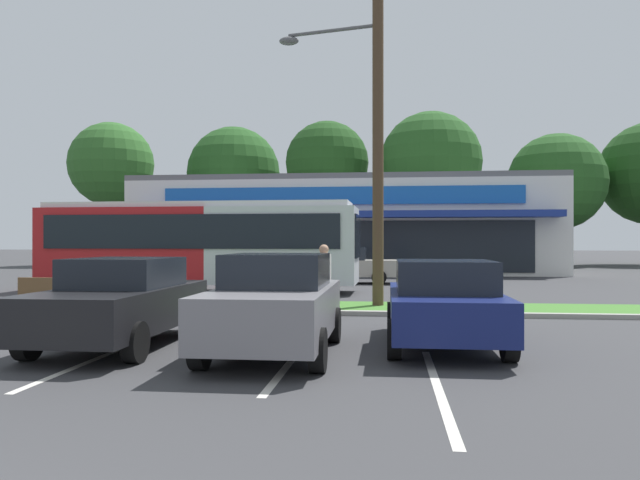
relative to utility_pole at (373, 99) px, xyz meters
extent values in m
cube|color=#427A2D|center=(-3.03, -0.18, -5.65)|extent=(56.00, 2.20, 0.12)
cube|color=#99968C|center=(-3.03, -1.40, -5.65)|extent=(56.00, 0.24, 0.12)
cube|color=silver|center=(-4.18, -7.18, -5.70)|extent=(0.12, 4.80, 0.01)
cube|color=silver|center=(-1.10, -7.01, -5.70)|extent=(0.12, 4.80, 0.01)
cube|color=silver|center=(1.02, -8.59, -5.70)|extent=(0.12, 4.80, 0.01)
cube|color=silver|center=(-2.18, 22.17, -3.09)|extent=(24.23, 12.50, 5.25)
cube|color=black|center=(-2.18, 15.88, -4.13)|extent=(20.36, 0.08, 2.73)
cube|color=navy|center=(-2.18, 15.22, -2.46)|extent=(22.78, 1.40, 0.35)
cube|color=#1959AD|center=(-2.18, 15.84, -1.41)|extent=(19.39, 0.16, 0.94)
cube|color=slate|center=(-2.18, 22.17, -0.31)|extent=(24.23, 12.50, 0.30)
cylinder|color=#473323|center=(-20.84, 28.01, -3.03)|extent=(0.44, 0.44, 5.36)
sphere|color=#2D6026|center=(-20.84, 28.01, 2.08)|extent=(6.46, 6.46, 6.46)
cylinder|color=#473323|center=(-12.31, 32.44, -3.40)|extent=(0.44, 0.44, 4.61)
sphere|color=#23511E|center=(-12.31, 32.44, 1.78)|extent=(7.67, 7.67, 7.67)
cylinder|color=#473323|center=(-4.21, 29.39, -2.98)|extent=(0.44, 0.44, 5.46)
sphere|color=#1E4719|center=(-4.21, 29.39, 2.14)|extent=(6.35, 6.35, 6.35)
cylinder|color=#473323|center=(3.55, 28.49, -3.30)|extent=(0.44, 0.44, 4.82)
sphere|color=#23511E|center=(3.55, 28.49, 1.92)|extent=(7.49, 7.49, 7.49)
cylinder|color=#473323|center=(13.12, 30.84, -3.91)|extent=(0.44, 0.44, 3.60)
sphere|color=#23511E|center=(13.12, 30.84, 0.63)|extent=(7.30, 7.30, 7.30)
cylinder|color=#4C3826|center=(0.13, -0.03, -0.35)|extent=(0.30, 0.30, 10.71)
cylinder|color=#59595B|center=(-1.14, 0.25, 2.01)|extent=(2.56, 0.66, 0.10)
ellipsoid|color=#59595B|center=(-2.41, 0.54, 1.86)|extent=(0.56, 0.32, 0.24)
cube|color=#AD191E|center=(-9.01, 4.96, -4.01)|extent=(6.35, 2.65, 2.70)
cube|color=silver|center=(-3.27, 4.87, -4.01)|extent=(5.20, 2.63, 2.70)
cube|color=silver|center=(-6.43, 4.92, -2.56)|extent=(11.05, 2.47, 0.20)
cube|color=black|center=(-6.45, 3.62, -3.52)|extent=(10.55, 0.23, 1.19)
cube|color=black|center=(-0.66, 4.83, -3.68)|extent=(0.09, 2.17, 1.51)
cylinder|color=black|center=(-2.39, 6.03, -5.21)|extent=(1.00, 0.32, 1.00)
cylinder|color=black|center=(-2.43, 3.69, -5.21)|extent=(1.00, 0.32, 1.00)
cylinder|color=black|center=(-7.27, 6.11, -5.21)|extent=(1.00, 0.32, 1.00)
cylinder|color=black|center=(-7.31, 3.76, -5.21)|extent=(1.00, 0.32, 1.00)
cylinder|color=black|center=(-10.42, 6.16, -5.21)|extent=(1.00, 0.32, 1.00)
cylinder|color=black|center=(-10.46, 3.81, -5.21)|extent=(1.00, 0.32, 1.00)
cube|color=brown|center=(-7.98, -2.11, -5.26)|extent=(1.60, 0.45, 0.06)
cube|color=brown|center=(-7.98, -2.30, -4.98)|extent=(1.60, 0.06, 0.44)
cube|color=#333338|center=(-7.37, -2.11, -5.48)|extent=(0.08, 0.36, 0.45)
cube|color=#333338|center=(-8.59, -2.11, -5.48)|extent=(0.08, 0.36, 0.45)
cube|color=#9E998C|center=(-1.36, 10.03, -5.04)|extent=(4.49, 1.73, 0.71)
cube|color=black|center=(-1.58, 10.03, -4.41)|extent=(2.02, 1.52, 0.54)
cylinder|color=black|center=(0.03, 10.85, -5.39)|extent=(0.64, 0.22, 0.64)
cylinder|color=black|center=(0.03, 9.21, -5.39)|extent=(0.64, 0.22, 0.64)
cylinder|color=black|center=(-2.75, 10.85, -5.39)|extent=(0.64, 0.22, 0.64)
cylinder|color=black|center=(-2.75, 9.21, -5.39)|extent=(0.64, 0.22, 0.64)
cube|color=navy|center=(1.37, -5.58, -5.06)|extent=(1.85, 4.22, 0.66)
cube|color=black|center=(1.37, -5.79, -4.46)|extent=(1.63, 1.90, 0.54)
cylinder|color=black|center=(0.49, -4.27, -5.39)|extent=(0.22, 0.64, 0.64)
cylinder|color=black|center=(2.25, -4.27, -5.39)|extent=(0.22, 0.64, 0.64)
cylinder|color=black|center=(0.49, -6.89, -5.39)|extent=(0.22, 0.64, 0.64)
cylinder|color=black|center=(2.25, -6.89, -5.39)|extent=(0.22, 0.64, 0.64)
cube|color=black|center=(-4.29, -6.28, -5.03)|extent=(1.83, 4.32, 0.72)
cube|color=black|center=(-4.29, -6.07, -4.41)|extent=(1.61, 1.95, 0.51)
cylinder|color=black|center=(-3.42, -7.62, -5.39)|extent=(0.22, 0.64, 0.64)
cylinder|color=black|center=(-5.17, -7.62, -5.39)|extent=(0.22, 0.64, 0.64)
cylinder|color=black|center=(-3.42, -4.94, -5.39)|extent=(0.22, 0.64, 0.64)
cylinder|color=black|center=(-5.17, -4.94, -5.39)|extent=(0.22, 0.64, 0.64)
cube|color=slate|center=(-1.44, -6.69, -5.00)|extent=(1.80, 4.13, 0.78)
cube|color=black|center=(-1.44, -6.49, -4.34)|extent=(1.58, 1.86, 0.55)
cylinder|color=black|center=(-0.59, -7.97, -5.39)|extent=(0.22, 0.64, 0.64)
cylinder|color=black|center=(-2.30, -7.97, -5.39)|extent=(0.22, 0.64, 0.64)
cylinder|color=black|center=(-0.59, -5.41, -5.39)|extent=(0.22, 0.64, 0.64)
cylinder|color=black|center=(-2.30, -5.41, -5.39)|extent=(0.22, 0.64, 0.64)
cylinder|color=#1E2338|center=(-1.46, -3.04, -5.33)|extent=(0.27, 0.27, 0.76)
cylinder|color=silver|center=(-1.46, -3.04, -4.64)|extent=(0.32, 0.32, 0.61)
sphere|color=tan|center=(-1.46, -3.04, -4.23)|extent=(0.21, 0.21, 0.21)
cylinder|color=#47423D|center=(-1.16, -1.80, -5.28)|extent=(0.30, 0.30, 0.86)
cylinder|color=silver|center=(-1.16, -1.80, -4.51)|extent=(0.36, 0.36, 0.68)
sphere|color=tan|center=(-1.16, -1.80, -4.05)|extent=(0.24, 0.24, 0.24)
camera|label=1|loc=(0.39, -16.39, -3.85)|focal=33.80mm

